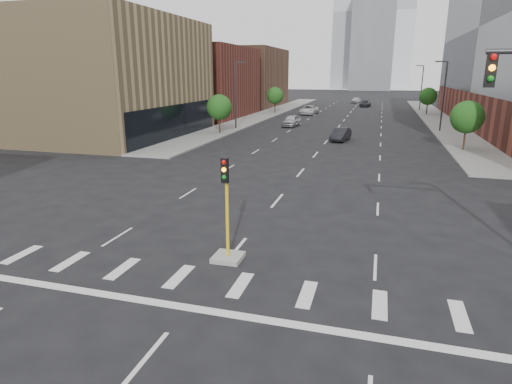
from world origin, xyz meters
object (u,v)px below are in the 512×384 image
at_px(car_near_left, 291,121).
at_px(car_far_left, 309,110).
at_px(median_traffic_signal, 227,238).
at_px(car_distant, 356,100).
at_px(car_mid_right, 341,134).
at_px(car_deep_right, 365,104).

height_order(car_near_left, car_far_left, car_near_left).
bearing_deg(median_traffic_signal, car_distant, 90.36).
height_order(car_near_left, car_distant, car_near_left).
height_order(median_traffic_signal, car_distant, median_traffic_signal).
distance_m(median_traffic_signal, car_distant, 100.42).
distance_m(car_mid_right, car_deep_right, 53.35).
bearing_deg(median_traffic_signal, car_far_left, 96.33).
distance_m(car_near_left, car_mid_right, 14.56).
bearing_deg(car_distant, car_far_left, -93.20).
relative_size(car_near_left, car_mid_right, 1.10).
relative_size(car_mid_right, car_distant, 1.01).
relative_size(car_deep_right, car_distant, 1.17).
distance_m(car_far_left, car_distant, 35.22).
xyz_separation_m(car_mid_right, car_deep_right, (0.70, 53.34, 0.02)).
relative_size(median_traffic_signal, car_far_left, 0.74).
bearing_deg(car_mid_right, car_far_left, 114.59).
relative_size(car_mid_right, car_deep_right, 0.86).
distance_m(median_traffic_signal, car_near_left, 47.04).
relative_size(car_near_left, car_distant, 1.10).
bearing_deg(car_deep_right, car_near_left, -95.31).
distance_m(car_near_left, car_deep_right, 42.32).
distance_m(median_traffic_signal, car_far_left, 66.23).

